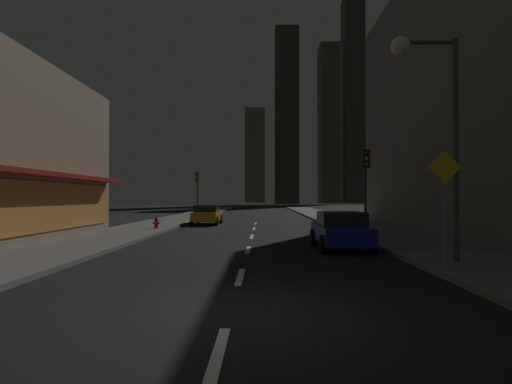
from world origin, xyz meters
name	(u,v)px	position (x,y,z in m)	size (l,w,h in m)	color
ground_plane	(257,219)	(0.00, 32.00, -0.05)	(78.00, 136.00, 0.10)	black
sidewalk_right	(330,218)	(7.00, 32.00, 0.07)	(4.00, 76.00, 0.15)	#605E59
sidewalk_left	(185,217)	(-7.00, 32.00, 0.07)	(4.00, 76.00, 0.15)	#605E59
lane_marking_center	(250,242)	(0.00, 11.00, 0.01)	(0.16, 28.20, 0.01)	silver
building_apartment_right	(509,100)	(14.50, 16.00, 7.55)	(11.00, 20.00, 15.09)	slate
skyscraper_distant_tall	(255,156)	(-2.54, 151.01, 18.34)	(7.69, 5.87, 36.68)	#605C48
skyscraper_distant_mid	(287,117)	(7.79, 116.94, 26.74)	(7.09, 7.60, 53.49)	#2E2C23
skyscraper_distant_short	(329,125)	(23.58, 134.84, 27.51)	(6.71, 8.95, 55.02)	#433F32
skyscraper_distant_slender	(353,100)	(31.97, 134.27, 35.79)	(7.01, 7.52, 71.59)	#323025
car_parked_near	(341,230)	(3.60, 8.76, 0.74)	(1.98, 4.24, 1.45)	navy
car_parked_far	(207,214)	(-3.60, 23.01, 0.74)	(1.98, 4.24, 1.45)	gold
fire_hydrant_far_left	(156,223)	(-5.90, 17.38, 0.45)	(0.42, 0.30, 0.65)	red
traffic_light_near_right	(366,173)	(5.50, 12.35, 3.19)	(0.32, 0.48, 4.20)	#2D2D2D
traffic_light_far_left	(197,185)	(-5.50, 30.14, 3.19)	(0.32, 0.48, 4.20)	#2D2D2D
street_lamp_right	(427,93)	(5.38, 4.79, 5.07)	(1.96, 0.56, 6.58)	#38383D
pedestrian_crossing_sign	(445,197)	(5.60, 4.20, 2.02)	(0.91, 0.08, 3.15)	slate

